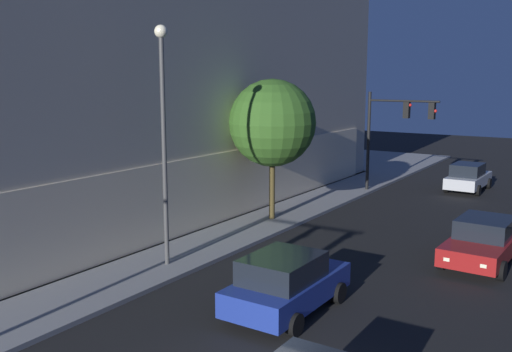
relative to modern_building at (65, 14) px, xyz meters
name	(u,v)px	position (x,y,z in m)	size (l,w,h in m)	color
modern_building	(65,14)	(0.00, 0.00, 0.00)	(33.24, 21.83, 20.27)	#4C4C51
traffic_light_far_corner	(395,123)	(10.21, -14.99, -5.88)	(0.42, 4.14, 5.72)	black
street_lamp_sidewalk	(163,118)	(-6.45, -12.68, -4.76)	(0.44, 0.44, 8.21)	#454545
sidewalk_tree	(272,123)	(1.19, -12.37, -5.44)	(3.99, 3.99, 6.46)	#483C1E
car_blue	(286,283)	(-7.48, -18.12, -9.17)	(4.31, 2.23, 1.73)	navy
car_red	(483,241)	(0.12, -21.92, -9.21)	(4.54, 2.33, 1.64)	maroon
car_silver	(468,177)	(13.84, -18.34, -9.22)	(4.43, 2.07, 1.65)	#B7BABF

